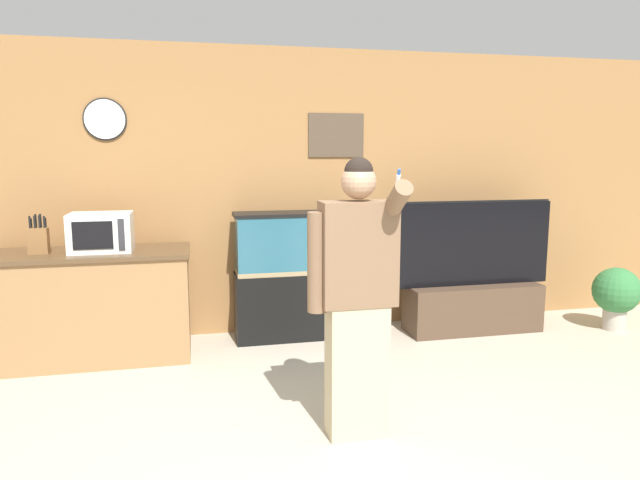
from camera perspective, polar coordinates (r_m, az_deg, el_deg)
name	(u,v)px	position (r m, az deg, el deg)	size (l,w,h in m)	color
wall_back_paneled	(272,192)	(5.28, -4.78, 4.78)	(10.00, 0.08, 2.60)	olive
counter_island	(88,306)	(4.98, -22.17, -6.10)	(1.62, 0.67, 0.89)	olive
microwave	(101,232)	(4.83, -21.03, 0.73)	(0.47, 0.35, 0.31)	white
knife_block	(38,240)	(4.92, -26.35, 0.03)	(0.15, 0.09, 0.31)	brown
aquarium_on_stand	(295,275)	(5.13, -2.47, -3.56)	(1.09, 0.35, 1.14)	black
tv_on_stand	(473,293)	(5.55, 15.04, -5.14)	(1.52, 0.40, 1.23)	#4C3828
person_standing	(356,295)	(3.30, 3.64, -5.51)	(0.52, 0.39, 1.64)	#BCAD89
potted_plant	(616,293)	(6.08, 27.51, -4.74)	(0.43, 0.43, 0.60)	#B2A899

